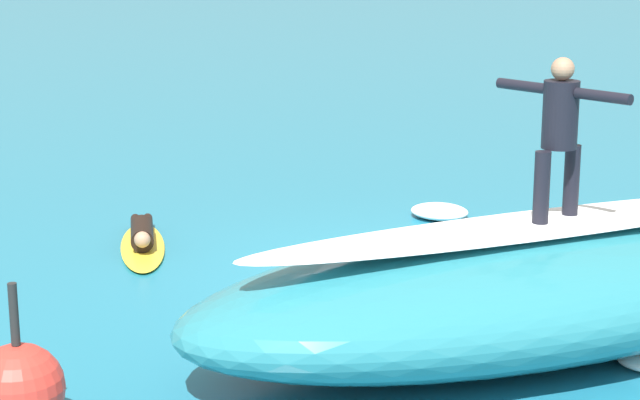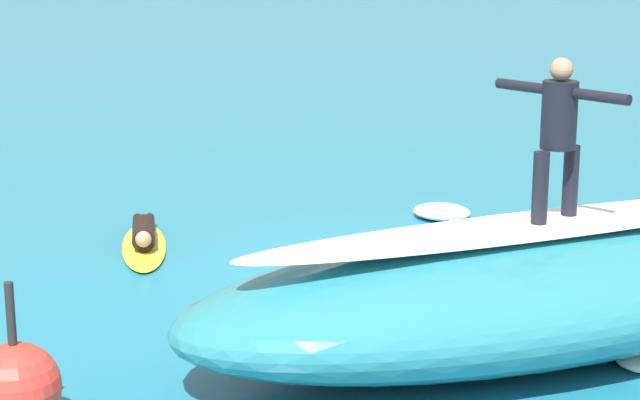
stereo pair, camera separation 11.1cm
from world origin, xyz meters
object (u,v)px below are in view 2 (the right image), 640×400
at_px(surfer_riding, 559,127).
at_px(surfboard_paddling, 144,246).
at_px(surfboard_riding, 554,224).
at_px(buoy_marker, 16,387).
at_px(surfer_paddling, 144,231).

bearing_deg(surfer_riding, surfboard_paddling, -78.30).
xyz_separation_m(surfboard_riding, surfer_riding, (0.00, 0.00, 0.94)).
relative_size(surfboard_paddling, buoy_marker, 1.79).
distance_m(surfboard_riding, surfboard_paddling, 5.68).
relative_size(surfer_riding, surfer_paddling, 0.94).
bearing_deg(surfer_paddling, surfboard_riding, 43.68).
bearing_deg(buoy_marker, surfer_paddling, -113.74).
relative_size(surfboard_paddling, surfer_paddling, 1.36).
xyz_separation_m(surfboard_riding, buoy_marker, (5.06, 0.06, -0.84)).
bearing_deg(surfer_riding, surfboard_riding, 0.00).
relative_size(surfboard_riding, surfer_riding, 1.27).
height_order(surfboard_riding, surfer_paddling, surfboard_riding).
relative_size(surfer_riding, buoy_marker, 1.24).
distance_m(surfer_paddling, buoy_marker, 5.36).
distance_m(surfboard_riding, surfer_riding, 0.94).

